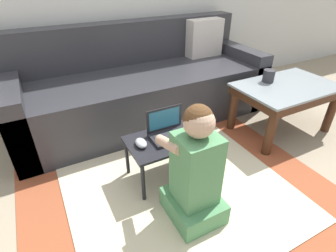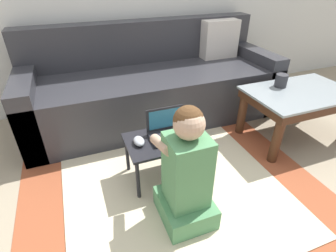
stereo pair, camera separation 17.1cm
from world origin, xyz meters
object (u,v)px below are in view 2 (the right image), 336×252
computer_mouse (139,141)px  person_seated (186,175)px  coffee_table (299,100)px  laptop (168,132)px  laptop_desk (166,144)px  cup_on_table (281,81)px  couch (154,86)px

computer_mouse → person_seated: person_seated is taller
coffee_table → person_seated: size_ratio=1.15×
laptop → person_seated: size_ratio=0.35×
person_seated → laptop_desk: bearing=86.4°
person_seated → cup_on_table: person_seated is taller
couch → cup_on_table: bearing=-37.8°
cup_on_table → laptop_desk: bearing=-169.1°
coffee_table → laptop_desk: coffee_table is taller
couch → computer_mouse: bearing=-114.1°
computer_mouse → cup_on_table: size_ratio=1.02×
laptop_desk → coffee_table: bearing=3.6°
coffee_table → laptop: 1.14m
laptop_desk → cup_on_table: cup_on_table is taller
laptop_desk → person_seated: 0.37m
laptop → person_seated: person_seated is taller
computer_mouse → person_seated: bearing=-67.7°
coffee_table → cup_on_table: 0.21m
laptop_desk → person_seated: person_seated is taller
couch → person_seated: (-0.23, -1.24, 0.02)m
coffee_table → laptop_desk: 1.17m
couch → person_seated: size_ratio=3.11×
computer_mouse → person_seated: size_ratio=0.14×
laptop → computer_mouse: size_ratio=2.46×
laptop → computer_mouse: bearing=-175.4°
cup_on_table → computer_mouse: bearing=-170.9°
cup_on_table → person_seated: bearing=-152.2°
couch → laptop: bearing=-102.3°
couch → computer_mouse: 0.95m
coffee_table → cup_on_table: (-0.10, 0.13, 0.13)m
couch → computer_mouse: couch is taller
coffee_table → laptop_desk: bearing=-176.4°
computer_mouse → laptop_desk: bearing=-2.1°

